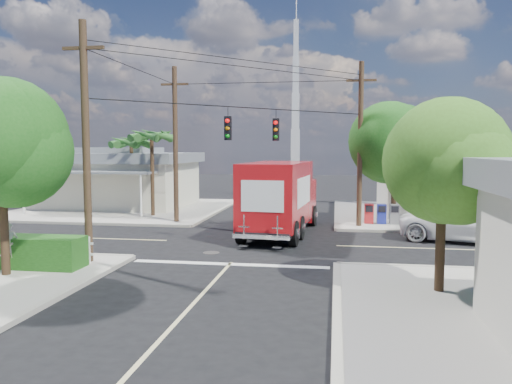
# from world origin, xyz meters

# --- Properties ---
(ground) EXTENTS (120.00, 120.00, 0.00)m
(ground) POSITION_xyz_m (0.00, 0.00, 0.00)
(ground) COLOR black
(ground) RESTS_ON ground
(sidewalk_ne) EXTENTS (14.12, 14.12, 0.14)m
(sidewalk_ne) POSITION_xyz_m (10.88, 10.88, 0.07)
(sidewalk_ne) COLOR #A9A398
(sidewalk_ne) RESTS_ON ground
(sidewalk_nw) EXTENTS (14.12, 14.12, 0.14)m
(sidewalk_nw) POSITION_xyz_m (-10.88, 10.88, 0.07)
(sidewalk_nw) COLOR #A9A398
(sidewalk_nw) RESTS_ON ground
(road_markings) EXTENTS (32.00, 32.00, 0.01)m
(road_markings) POSITION_xyz_m (0.00, -1.47, 0.01)
(road_markings) COLOR beige
(road_markings) RESTS_ON ground
(building_ne) EXTENTS (11.80, 10.20, 4.50)m
(building_ne) POSITION_xyz_m (12.50, 11.97, 2.32)
(building_ne) COLOR silver
(building_ne) RESTS_ON sidewalk_ne
(building_nw) EXTENTS (10.80, 10.20, 4.30)m
(building_nw) POSITION_xyz_m (-12.00, 12.46, 2.22)
(building_nw) COLOR beige
(building_nw) RESTS_ON sidewalk_nw
(radio_tower) EXTENTS (0.80, 0.80, 17.00)m
(radio_tower) POSITION_xyz_m (0.50, 20.00, 5.64)
(radio_tower) COLOR silver
(radio_tower) RESTS_ON ground
(tree_sw_front) EXTENTS (3.88, 3.78, 6.03)m
(tree_sw_front) POSITION_xyz_m (-6.99, -7.54, 4.33)
(tree_sw_front) COLOR #422D1C
(tree_sw_front) RESTS_ON sidewalk_sw
(tree_ne_front) EXTENTS (4.21, 4.14, 6.66)m
(tree_ne_front) POSITION_xyz_m (7.21, 6.76, 4.77)
(tree_ne_front) COLOR #422D1C
(tree_ne_front) RESTS_ON sidewalk_ne
(tree_ne_back) EXTENTS (3.77, 3.66, 5.82)m
(tree_ne_back) POSITION_xyz_m (9.81, 8.96, 4.19)
(tree_ne_back) COLOR #422D1C
(tree_ne_back) RESTS_ON sidewalk_ne
(tree_se) EXTENTS (3.67, 3.54, 5.62)m
(tree_se) POSITION_xyz_m (7.01, -7.24, 4.04)
(tree_se) COLOR #422D1C
(tree_se) RESTS_ON sidewalk_se
(palm_nw_front) EXTENTS (3.01, 3.08, 5.59)m
(palm_nw_front) POSITION_xyz_m (-7.50, 7.50, 5.04)
(palm_nw_front) COLOR #422D1C
(palm_nw_front) RESTS_ON sidewalk_nw
(palm_nw_back) EXTENTS (3.01, 3.08, 5.19)m
(palm_nw_back) POSITION_xyz_m (-9.50, 9.00, 4.67)
(palm_nw_back) COLOR #422D1C
(palm_nw_back) RESTS_ON sidewalk_nw
(utility_poles) EXTENTS (12.00, 10.68, 9.00)m
(utility_poles) POSITION_xyz_m (-1.58, 1.60, 4.67)
(utility_poles) COLOR #473321
(utility_poles) RESTS_ON ground
(picket_fence) EXTENTS (5.94, 0.06, 1.00)m
(picket_fence) POSITION_xyz_m (-7.80, -5.60, 0.68)
(picket_fence) COLOR silver
(picket_fence) RESTS_ON sidewalk_sw
(hedge_sw) EXTENTS (6.20, 1.20, 1.10)m
(hedge_sw) POSITION_xyz_m (-8.00, -6.40, 0.69)
(hedge_sw) COLOR #194312
(hedge_sw) RESTS_ON sidewalk_sw
(vending_boxes) EXTENTS (1.90, 0.50, 1.10)m
(vending_boxes) POSITION_xyz_m (6.50, 6.20, 0.69)
(vending_boxes) COLOR red
(vending_boxes) RESTS_ON sidewalk_ne
(delivery_truck) EXTENTS (3.41, 8.71, 3.68)m
(delivery_truck) POSITION_xyz_m (1.16, 2.52, 1.87)
(delivery_truck) COLOR black
(delivery_truck) RESTS_ON ground
(parked_car) EXTENTS (6.23, 3.97, 1.60)m
(parked_car) POSITION_xyz_m (9.89, 2.08, 0.80)
(parked_car) COLOR silver
(parked_car) RESTS_ON ground
(pedestrian) EXTENTS (0.68, 0.74, 1.69)m
(pedestrian) POSITION_xyz_m (-7.24, -6.97, 0.99)
(pedestrian) COLOR beige
(pedestrian) RESTS_ON sidewalk_sw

